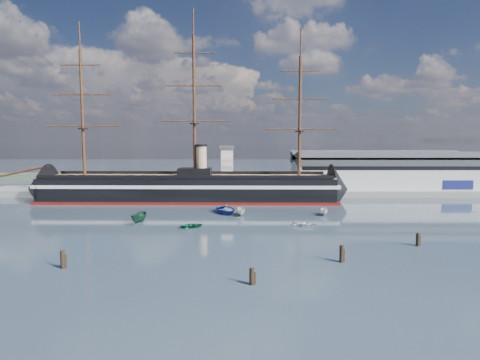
{
  "coord_description": "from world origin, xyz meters",
  "views": [
    {
      "loc": [
        7.85,
        -62.7,
        18.56
      ],
      "look_at": [
        7.51,
        35.0,
        9.0
      ],
      "focal_mm": 30.0,
      "sensor_mm": 36.0,
      "label": 1
    }
  ],
  "objects": [
    {
      "name": "ground",
      "position": [
        0.0,
        40.0,
        0.0
      ],
      "size": [
        600.0,
        600.0,
        0.0
      ],
      "primitive_type": "plane",
      "color": "#2C3645",
      "rests_on": "ground"
    },
    {
      "name": "quay",
      "position": [
        10.0,
        76.0,
        0.0
      ],
      "size": [
        180.0,
        18.0,
        2.0
      ],
      "primitive_type": "cube",
      "color": "slate",
      "rests_on": "ground"
    },
    {
      "name": "warehouse",
      "position": [
        58.0,
        80.0,
        7.98
      ],
      "size": [
        63.0,
        21.0,
        11.6
      ],
      "color": "#B7BABC",
      "rests_on": "ground"
    },
    {
      "name": "quay_tower",
      "position": [
        3.0,
        73.0,
        9.75
      ],
      "size": [
        5.0,
        5.0,
        15.0
      ],
      "color": "silver",
      "rests_on": "ground"
    },
    {
      "name": "warship",
      "position": [
        -10.18,
        60.0,
        4.04
      ],
      "size": [
        112.98,
        17.41,
        53.94
      ],
      "rotation": [
        0.0,
        0.0,
        -0.01
      ],
      "color": "black",
      "rests_on": "ground"
    },
    {
      "name": "motorboat_a",
      "position": [
        -15.27,
        26.23,
        0.0
      ],
      "size": [
        7.75,
        3.76,
        2.97
      ],
      "primitive_type": "imported",
      "rotation": [
        0.0,
        0.0,
        -0.14
      ],
      "color": "#123624",
      "rests_on": "ground"
    },
    {
      "name": "motorboat_b",
      "position": [
        -2.81,
        21.85,
        0.0
      ],
      "size": [
        2.08,
        3.22,
        1.4
      ],
      "primitive_type": "imported",
      "rotation": [
        0.0,
        0.0,
        1.89
      ],
      "color": "#135A3C",
      "rests_on": "ground"
    },
    {
      "name": "motorboat_c",
      "position": [
        7.81,
        35.86,
        0.0
      ],
      "size": [
        6.21,
        2.33,
        2.47
      ],
      "primitive_type": "imported",
      "rotation": [
        0.0,
        0.0,
        -0.01
      ],
      "color": "silver",
      "rests_on": "ground"
    },
    {
      "name": "motorboat_d",
      "position": [
        4.12,
        39.75,
        0.0
      ],
      "size": [
        6.92,
        5.16,
        2.33
      ],
      "primitive_type": "imported",
      "rotation": [
        0.0,
        0.0,
        0.43
      ],
      "color": "silver",
      "rests_on": "ground"
    },
    {
      "name": "motorboat_e",
      "position": [
        21.68,
        23.48,
        0.0
      ],
      "size": [
        3.07,
        3.46,
        1.55
      ],
      "primitive_type": "imported",
      "rotation": [
        0.0,
        0.0,
        0.92
      ],
      "color": "silver",
      "rests_on": "ground"
    },
    {
      "name": "motorboat_f",
      "position": [
        28.61,
        36.39,
        0.0
      ],
      "size": [
        5.72,
        2.96,
        2.18
      ],
      "primitive_type": "imported",
      "rotation": [
        0.0,
        0.0,
        -0.18
      ],
      "color": "silver",
      "rests_on": "ground"
    },
    {
      "name": "motorboat_g",
      "position": [
        3.69,
        39.2,
        0.0
      ],
      "size": [
        6.23,
        4.19,
        2.7
      ],
      "primitive_type": "imported",
      "rotation": [
        0.0,
        0.0,
        0.36
      ],
      "color": "navy",
      "rests_on": "ground"
    },
    {
      "name": "piling_near_left",
      "position": [
        -18.24,
        -5.8,
        0.0
      ],
      "size": [
        0.64,
        0.64,
        3.33
      ],
      "primitive_type": "cylinder",
      "color": "black",
      "rests_on": "ground"
    },
    {
      "name": "piling_near_mid",
      "position": [
        9.19,
        -12.41,
        0.0
      ],
      "size": [
        0.64,
        0.64,
        2.92
      ],
      "primitive_type": "cylinder",
      "color": "black",
      "rests_on": "ground"
    },
    {
      "name": "piling_near_right",
      "position": [
        23.2,
        -2.69,
        0.0
      ],
      "size": [
        0.64,
        0.64,
        3.37
      ],
      "primitive_type": "cylinder",
      "color": "black",
      "rests_on": "ground"
    },
    {
      "name": "piling_far_right",
      "position": [
        39.1,
        6.89,
        0.0
      ],
      "size": [
        0.64,
        0.64,
        3.04
      ],
      "primitive_type": "cylinder",
      "color": "black",
      "rests_on": "ground"
    }
  ]
}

